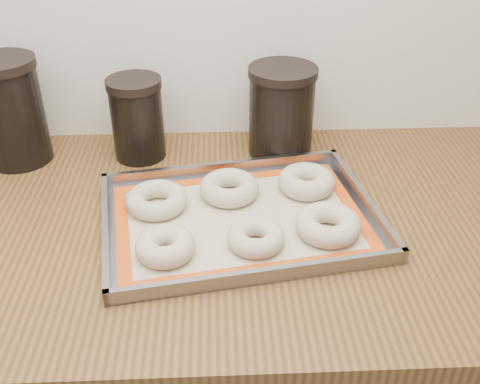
{
  "coord_description": "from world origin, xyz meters",
  "views": [
    {
      "loc": [
        0.08,
        0.88,
        1.47
      ],
      "look_at": [
        0.12,
        1.66,
        0.96
      ],
      "focal_mm": 42.0,
      "sensor_mm": 36.0,
      "label": 1
    }
  ],
  "objects_px": {
    "bagel_front_right": "(328,225)",
    "bagel_back_left": "(157,200)",
    "canister_right": "(281,111)",
    "bagel_front_left": "(165,246)",
    "canister_mid": "(137,118)",
    "canister_left": "(10,111)",
    "baking_tray": "(240,218)",
    "bagel_front_mid": "(256,237)",
    "bagel_back_right": "(306,181)",
    "bagel_back_mid": "(229,188)"
  },
  "relations": [
    {
      "from": "bagel_front_left",
      "to": "canister_left",
      "type": "relative_size",
      "value": 0.45
    },
    {
      "from": "canister_mid",
      "to": "bagel_front_mid",
      "type": "bearing_deg",
      "value": -55.63
    },
    {
      "from": "baking_tray",
      "to": "bagel_back_left",
      "type": "relative_size",
      "value": 4.73
    },
    {
      "from": "bagel_front_mid",
      "to": "bagel_back_mid",
      "type": "xyz_separation_m",
      "value": [
        -0.04,
        0.15,
        0.0
      ]
    },
    {
      "from": "bagel_front_right",
      "to": "bagel_back_mid",
      "type": "distance_m",
      "value": 0.2
    },
    {
      "from": "bagel_back_left",
      "to": "canister_right",
      "type": "height_order",
      "value": "canister_right"
    },
    {
      "from": "bagel_back_right",
      "to": "canister_right",
      "type": "relative_size",
      "value": 0.57
    },
    {
      "from": "bagel_back_left",
      "to": "canister_mid",
      "type": "xyz_separation_m",
      "value": [
        -0.05,
        0.2,
        0.06
      ]
    },
    {
      "from": "bagel_front_mid",
      "to": "canister_mid",
      "type": "bearing_deg",
      "value": 124.37
    },
    {
      "from": "bagel_back_left",
      "to": "bagel_back_right",
      "type": "xyz_separation_m",
      "value": [
        0.27,
        0.05,
        0.0
      ]
    },
    {
      "from": "bagel_front_right",
      "to": "canister_mid",
      "type": "distance_m",
      "value": 0.45
    },
    {
      "from": "bagel_front_left",
      "to": "canister_mid",
      "type": "xyz_separation_m",
      "value": [
        -0.07,
        0.33,
        0.06
      ]
    },
    {
      "from": "bagel_front_right",
      "to": "canister_right",
      "type": "relative_size",
      "value": 0.59
    },
    {
      "from": "bagel_front_right",
      "to": "canister_right",
      "type": "bearing_deg",
      "value": 99.32
    },
    {
      "from": "bagel_front_right",
      "to": "canister_mid",
      "type": "height_order",
      "value": "canister_mid"
    },
    {
      "from": "canister_right",
      "to": "canister_left",
      "type": "bearing_deg",
      "value": -179.09
    },
    {
      "from": "baking_tray",
      "to": "canister_left",
      "type": "bearing_deg",
      "value": 151.43
    },
    {
      "from": "bagel_front_mid",
      "to": "bagel_front_right",
      "type": "height_order",
      "value": "bagel_front_right"
    },
    {
      "from": "bagel_back_mid",
      "to": "bagel_front_left",
      "type": "bearing_deg",
      "value": -122.23
    },
    {
      "from": "canister_right",
      "to": "baking_tray",
      "type": "bearing_deg",
      "value": -110.91
    },
    {
      "from": "bagel_front_right",
      "to": "bagel_back_right",
      "type": "distance_m",
      "value": 0.14
    },
    {
      "from": "canister_mid",
      "to": "bagel_front_left",
      "type": "bearing_deg",
      "value": -77.54
    },
    {
      "from": "bagel_front_mid",
      "to": "bagel_back_left",
      "type": "bearing_deg",
      "value": 145.62
    },
    {
      "from": "bagel_back_mid",
      "to": "canister_left",
      "type": "xyz_separation_m",
      "value": [
        -0.42,
        0.16,
        0.08
      ]
    },
    {
      "from": "canister_mid",
      "to": "bagel_back_left",
      "type": "bearing_deg",
      "value": -76.16
    },
    {
      "from": "baking_tray",
      "to": "bagel_front_right",
      "type": "xyz_separation_m",
      "value": [
        0.14,
        -0.05,
        0.02
      ]
    },
    {
      "from": "bagel_back_mid",
      "to": "canister_right",
      "type": "height_order",
      "value": "canister_right"
    },
    {
      "from": "canister_left",
      "to": "canister_right",
      "type": "relative_size",
      "value": 1.16
    },
    {
      "from": "bagel_front_left",
      "to": "bagel_front_mid",
      "type": "height_order",
      "value": "bagel_front_left"
    },
    {
      "from": "bagel_back_mid",
      "to": "canister_right",
      "type": "relative_size",
      "value": 0.59
    },
    {
      "from": "bagel_back_mid",
      "to": "bagel_back_left",
      "type": "bearing_deg",
      "value": -165.63
    },
    {
      "from": "baking_tray",
      "to": "bagel_back_right",
      "type": "height_order",
      "value": "bagel_back_right"
    },
    {
      "from": "bagel_back_left",
      "to": "bagel_back_right",
      "type": "bearing_deg",
      "value": 9.83
    },
    {
      "from": "bagel_back_right",
      "to": "canister_mid",
      "type": "bearing_deg",
      "value": 154.16
    },
    {
      "from": "bagel_front_right",
      "to": "bagel_back_right",
      "type": "relative_size",
      "value": 1.03
    },
    {
      "from": "bagel_front_right",
      "to": "bagel_back_left",
      "type": "xyz_separation_m",
      "value": [
        -0.29,
        0.09,
        -0.0
      ]
    },
    {
      "from": "bagel_front_right",
      "to": "canister_right",
      "type": "xyz_separation_m",
      "value": [
        -0.05,
        0.29,
        0.07
      ]
    },
    {
      "from": "bagel_front_mid",
      "to": "bagel_back_left",
      "type": "distance_m",
      "value": 0.2
    },
    {
      "from": "baking_tray",
      "to": "bagel_back_mid",
      "type": "relative_size",
      "value": 4.73
    },
    {
      "from": "bagel_back_left",
      "to": "bagel_back_right",
      "type": "distance_m",
      "value": 0.27
    },
    {
      "from": "bagel_front_right",
      "to": "canister_right",
      "type": "height_order",
      "value": "canister_right"
    },
    {
      "from": "baking_tray",
      "to": "bagel_back_right",
      "type": "relative_size",
      "value": 4.86
    },
    {
      "from": "bagel_front_mid",
      "to": "bagel_back_mid",
      "type": "height_order",
      "value": "bagel_back_mid"
    },
    {
      "from": "bagel_front_mid",
      "to": "bagel_back_right",
      "type": "height_order",
      "value": "bagel_back_right"
    },
    {
      "from": "bagel_back_left",
      "to": "canister_left",
      "type": "xyz_separation_m",
      "value": [
        -0.29,
        0.2,
        0.09
      ]
    },
    {
      "from": "bagel_back_right",
      "to": "canister_left",
      "type": "relative_size",
      "value": 0.49
    },
    {
      "from": "bagel_front_left",
      "to": "canister_right",
      "type": "distance_m",
      "value": 0.41
    },
    {
      "from": "baking_tray",
      "to": "bagel_back_mid",
      "type": "xyz_separation_m",
      "value": [
        -0.02,
        0.07,
        0.02
      ]
    },
    {
      "from": "bagel_front_left",
      "to": "canister_left",
      "type": "height_order",
      "value": "canister_left"
    },
    {
      "from": "bagel_back_left",
      "to": "bagel_front_mid",
      "type": "bearing_deg",
      "value": -34.38
    }
  ]
}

